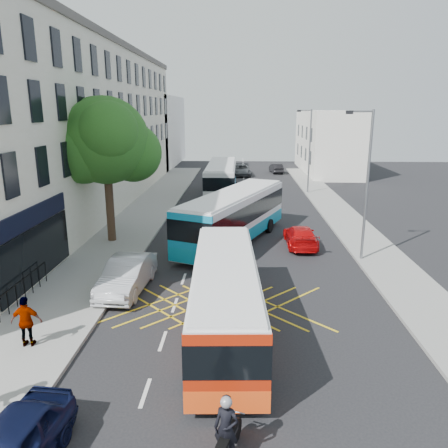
# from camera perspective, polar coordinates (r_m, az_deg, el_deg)

# --- Properties ---
(ground) EXTENTS (120.00, 120.00, 0.00)m
(ground) POSITION_cam_1_polar(r_m,az_deg,el_deg) (13.81, 3.83, -21.44)
(ground) COLOR black
(ground) RESTS_ON ground
(pavement_left) EXTENTS (5.00, 70.00, 0.15)m
(pavement_left) POSITION_cam_1_polar(r_m,az_deg,el_deg) (28.52, -14.38, -2.17)
(pavement_left) COLOR gray
(pavement_left) RESTS_ON ground
(pavement_right) EXTENTS (3.00, 70.00, 0.15)m
(pavement_right) POSITION_cam_1_polar(r_m,az_deg,el_deg) (28.49, 18.24, -2.47)
(pavement_right) COLOR gray
(pavement_right) RESTS_ON ground
(terrace_main) EXTENTS (8.30, 45.00, 13.50)m
(terrace_main) POSITION_cam_1_polar(r_m,az_deg,el_deg) (38.15, -19.11, 11.88)
(terrace_main) COLOR beige
(terrace_main) RESTS_ON ground
(terrace_far) EXTENTS (8.00, 20.00, 10.00)m
(terrace_far) POSITION_cam_1_polar(r_m,az_deg,el_deg) (67.59, -9.66, 11.88)
(terrace_far) COLOR silver
(terrace_far) RESTS_ON ground
(building_right) EXTENTS (6.00, 18.00, 8.00)m
(building_right) POSITION_cam_1_polar(r_m,az_deg,el_deg) (60.38, 13.27, 10.43)
(building_right) COLOR silver
(building_right) RESTS_ON ground
(street_tree) EXTENTS (6.30, 5.70, 8.80)m
(street_tree) POSITION_cam_1_polar(r_m,az_deg,el_deg) (27.39, -15.26, 10.36)
(street_tree) COLOR #382619
(street_tree) RESTS_ON pavement_left
(lamp_near) EXTENTS (1.45, 0.15, 8.00)m
(lamp_near) POSITION_cam_1_polar(r_m,az_deg,el_deg) (24.33, 18.03, 5.69)
(lamp_near) COLOR slate
(lamp_near) RESTS_ON pavement_right
(lamp_far) EXTENTS (1.45, 0.15, 8.00)m
(lamp_far) POSITION_cam_1_polar(r_m,az_deg,el_deg) (43.79, 11.00, 9.87)
(lamp_far) COLOR slate
(lamp_far) RESTS_ON pavement_right
(railings) EXTENTS (0.08, 5.60, 1.14)m
(railings) POSITION_cam_1_polar(r_m,az_deg,el_deg) (20.28, -25.50, -8.26)
(railings) COLOR black
(railings) RESTS_ON pavement_left
(bus_near) EXTENTS (2.80, 10.07, 2.80)m
(bus_near) POSITION_cam_1_polar(r_m,az_deg,el_deg) (16.27, 0.17, -9.45)
(bus_near) COLOR silver
(bus_near) RESTS_ON ground
(bus_mid) EXTENTS (6.84, 11.53, 3.20)m
(bus_mid) POSITION_cam_1_polar(r_m,az_deg,el_deg) (27.22, 1.28, 1.02)
(bus_mid) COLOR silver
(bus_mid) RESTS_ON ground
(bus_far) EXTENTS (2.88, 11.41, 3.21)m
(bus_far) POSITION_cam_1_polar(r_m,az_deg,el_deg) (41.83, -0.34, 5.87)
(bus_far) COLOR silver
(bus_far) RESTS_ON ground
(motorbike) EXTENTS (0.79, 1.96, 1.80)m
(motorbike) POSITION_cam_1_polar(r_m,az_deg,el_deg) (11.31, 0.33, -25.47)
(motorbike) COLOR black
(motorbike) RESTS_ON ground
(parked_car_silver) EXTENTS (1.96, 4.83, 1.56)m
(parked_car_silver) POSITION_cam_1_polar(r_m,az_deg,el_deg) (20.67, -12.54, -6.51)
(parked_car_silver) COLOR #B0B3B9
(parked_car_silver) RESTS_ON ground
(red_hatchback) EXTENTS (1.81, 4.39, 1.27)m
(red_hatchback) POSITION_cam_1_polar(r_m,az_deg,el_deg) (27.12, 9.97, -1.56)
(red_hatchback) COLOR red
(red_hatchback) RESTS_ON ground
(distant_car_grey) EXTENTS (2.71, 5.14, 1.38)m
(distant_car_grey) POSITION_cam_1_polar(r_m,az_deg,el_deg) (55.76, 2.23, 7.06)
(distant_car_grey) COLOR #474A4F
(distant_car_grey) RESTS_ON ground
(distant_car_dark) EXTENTS (1.79, 3.91, 1.24)m
(distant_car_dark) POSITION_cam_1_polar(r_m,az_deg,el_deg) (58.39, 6.83, 7.25)
(distant_car_dark) COLOR black
(distant_car_dark) RESTS_ON ground
(pedestrian_far) EXTENTS (1.09, 0.51, 1.82)m
(pedestrian_far) POSITION_cam_1_polar(r_m,az_deg,el_deg) (16.85, -24.39, -11.53)
(pedestrian_far) COLOR gray
(pedestrian_far) RESTS_ON pavement_left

